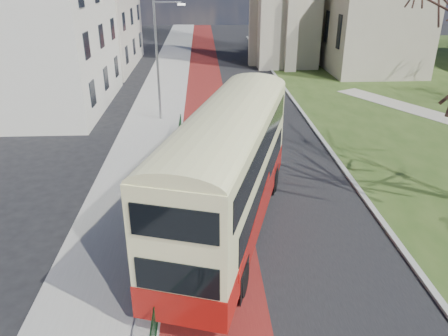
{
  "coord_description": "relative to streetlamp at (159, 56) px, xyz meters",
  "views": [
    {
      "loc": [
        -1.45,
        -12.45,
        9.79
      ],
      "look_at": [
        -0.58,
        4.86,
        2.0
      ],
      "focal_mm": 35.0,
      "sensor_mm": 36.0,
      "label": 1
    }
  ],
  "objects": [
    {
      "name": "kerb_east",
      "position": [
        10.45,
        4.0,
        -4.53
      ],
      "size": [
        0.25,
        80.0,
        0.13
      ],
      "primitive_type": "cube",
      "color": "#999993",
      "rests_on": "ground"
    },
    {
      "name": "road_carriageway",
      "position": [
        5.85,
        2.0,
        -4.59
      ],
      "size": [
        9.0,
        120.0,
        0.01
      ],
      "primitive_type": "cube",
      "color": "black",
      "rests_on": "ground"
    },
    {
      "name": "street_block_far",
      "position": [
        -9.65,
        20.0,
        1.17
      ],
      "size": [
        10.3,
        16.3,
        11.5
      ],
      "color": "beige",
      "rests_on": "ground"
    },
    {
      "name": "street_block_near",
      "position": [
        -9.65,
        4.0,
        1.92
      ],
      "size": [
        10.3,
        14.3,
        13.0
      ],
      "color": "beige",
      "rests_on": "ground"
    },
    {
      "name": "ground",
      "position": [
        4.35,
        -18.0,
        -4.59
      ],
      "size": [
        160.0,
        160.0,
        0.0
      ],
      "primitive_type": "plane",
      "color": "black",
      "rests_on": "ground"
    },
    {
      "name": "kerb_west",
      "position": [
        1.35,
        2.0,
        -4.53
      ],
      "size": [
        0.25,
        120.0,
        0.13
      ],
      "primitive_type": "cube",
      "color": "#999993",
      "rests_on": "ground"
    },
    {
      "name": "pavement_west",
      "position": [
        -0.65,
        2.0,
        -4.53
      ],
      "size": [
        4.0,
        120.0,
        0.12
      ],
      "primitive_type": "cube",
      "color": "gray",
      "rests_on": "ground"
    },
    {
      "name": "bus",
      "position": [
        3.86,
        -15.04,
        -1.69
      ],
      "size": [
        6.2,
        12.49,
        5.1
      ],
      "rotation": [
        0.0,
        0.0,
        -0.29
      ],
      "color": "maroon",
      "rests_on": "ground"
    },
    {
      "name": "streetlamp",
      "position": [
        0.0,
        0.0,
        0.0
      ],
      "size": [
        2.13,
        0.18,
        8.0
      ],
      "color": "gray",
      "rests_on": "pavement_west"
    },
    {
      "name": "bus_lane",
      "position": [
        3.15,
        2.0,
        -4.59
      ],
      "size": [
        3.4,
        120.0,
        0.01
      ],
      "primitive_type": "cube",
      "color": "#591414",
      "rests_on": "ground"
    },
    {
      "name": "pedestrian_railing",
      "position": [
        1.4,
        -14.0,
        -4.04
      ],
      "size": [
        0.07,
        24.0,
        1.12
      ],
      "color": "#0B3417",
      "rests_on": "ground"
    }
  ]
}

